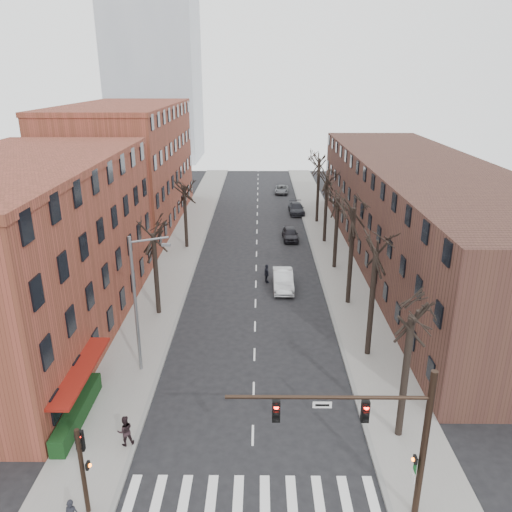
{
  "coord_description": "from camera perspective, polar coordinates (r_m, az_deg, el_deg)",
  "views": [
    {
      "loc": [
        0.34,
        -17.31,
        17.8
      ],
      "look_at": [
        0.04,
        20.46,
        4.0
      ],
      "focal_mm": 35.0,
      "sensor_mm": 36.0,
      "label": 1
    }
  ],
  "objects": [
    {
      "name": "sidewalk_right",
      "position": [
        55.76,
        8.33,
        1.32
      ],
      "size": [
        4.0,
        90.0,
        0.15
      ],
      "primitive_type": "cube",
      "color": "gray",
      "rests_on": "ground"
    },
    {
      "name": "tree_right_c",
      "position": [
        41.97,
        10.42,
        -5.38
      ],
      "size": [
        5.2,
        5.2,
        11.6
      ],
      "primitive_type": null,
      "color": "black",
      "rests_on": "ground"
    },
    {
      "name": "tree_left_b",
      "position": [
        54.89,
        -7.89,
        0.95
      ],
      "size": [
        5.2,
        5.2,
        9.5
      ],
      "primitive_type": null,
      "color": "black",
      "rests_on": "ground"
    },
    {
      "name": "tree_right_e",
      "position": [
        56.67,
        7.79,
        1.57
      ],
      "size": [
        5.2,
        5.2,
        10.8
      ],
      "primitive_type": null,
      "color": "black",
      "rests_on": "ground"
    },
    {
      "name": "sidewalk_left",
      "position": [
        55.86,
        -8.16,
        1.36
      ],
      "size": [
        4.0,
        90.0,
        0.15
      ],
      "primitive_type": "cube",
      "color": "gray",
      "rests_on": "ground"
    },
    {
      "name": "tree_right_b",
      "position": [
        35.06,
        12.58,
        -10.99
      ],
      "size": [
        5.2,
        5.2,
        10.8
      ],
      "primitive_type": null,
      "color": "black",
      "rests_on": "ground"
    },
    {
      "name": "building_left_near",
      "position": [
        38.08,
        -24.98,
        0.07
      ],
      "size": [
        12.0,
        26.0,
        12.0
      ],
      "primitive_type": "cube",
      "color": "brown",
      "rests_on": "ground"
    },
    {
      "name": "tree_right_f",
      "position": [
        64.26,
        6.94,
        3.84
      ],
      "size": [
        5.2,
        5.2,
        11.6
      ],
      "primitive_type": null,
      "color": "black",
      "rests_on": "ground"
    },
    {
      "name": "parked_car_mid",
      "position": [
        67.99,
        4.64,
        5.44
      ],
      "size": [
        2.1,
        4.91,
        1.41
      ],
      "primitive_type": "imported",
      "rotation": [
        0.0,
        0.0,
        0.02
      ],
      "color": "black",
      "rests_on": "ground"
    },
    {
      "name": "awning_left",
      "position": [
        30.91,
        -18.79,
        -16.34
      ],
      "size": [
        1.2,
        7.0,
        0.15
      ],
      "primitive_type": "cube",
      "color": "maroon",
      "rests_on": "ground"
    },
    {
      "name": "building_left_far",
      "position": [
        64.36,
        -14.48,
        9.79
      ],
      "size": [
        12.0,
        28.0,
        14.0
      ],
      "primitive_type": "cube",
      "color": "brown",
      "rests_on": "ground"
    },
    {
      "name": "office_tower",
      "position": [
        115.16,
        -11.94,
        25.77
      ],
      "size": [
        18.0,
        18.0,
        60.0
      ],
      "primitive_type": "cube",
      "color": "#B2B7BF",
      "rests_on": "ground"
    },
    {
      "name": "hedge",
      "position": [
        29.81,
        -19.75,
        -16.42
      ],
      "size": [
        0.8,
        6.0,
        1.0
      ],
      "primitive_type": "cube",
      "color": "#133716",
      "rests_on": "sidewalk_left"
    },
    {
      "name": "tree_right_d",
      "position": [
        49.22,
        8.91,
        -1.39
      ],
      "size": [
        5.2,
        5.2,
        10.0
      ],
      "primitive_type": null,
      "color": "black",
      "rests_on": "ground"
    },
    {
      "name": "tree_left_a",
      "position": [
        40.33,
        -11.02,
        -6.52
      ],
      "size": [
        5.2,
        5.2,
        9.5
      ],
      "primitive_type": null,
      "color": "black",
      "rests_on": "ground"
    },
    {
      "name": "pedestrian_crossing",
      "position": [
        45.03,
        1.23,
        -2.03
      ],
      "size": [
        0.71,
        1.1,
        1.73
      ],
      "primitive_type": "imported",
      "rotation": [
        0.0,
        0.0,
        1.87
      ],
      "color": "black",
      "rests_on": "ground"
    },
    {
      "name": "parked_car_far",
      "position": [
        79.78,
        2.95,
        7.6
      ],
      "size": [
        2.33,
        4.5,
        1.21
      ],
      "primitive_type": "imported",
      "rotation": [
        0.0,
        0.0,
        -0.08
      ],
      "color": "slate",
      "rests_on": "ground"
    },
    {
      "name": "signal_mast_arm",
      "position": [
        21.72,
        14.78,
        -18.82
      ],
      "size": [
        8.14,
        0.3,
        7.2
      ],
      "color": "black",
      "rests_on": "ground"
    },
    {
      "name": "silver_sedan",
      "position": [
        43.87,
        3.11,
        -2.75
      ],
      "size": [
        1.75,
        4.91,
        1.62
      ],
      "primitive_type": "imported",
      "rotation": [
        0.0,
        0.0,
        0.01
      ],
      "color": "#B4B8BC",
      "rests_on": "ground"
    },
    {
      "name": "pedestrian_b",
      "position": [
        27.31,
        -14.73,
        -18.75
      ],
      "size": [
        0.98,
        0.89,
        1.65
      ],
      "primitive_type": "imported",
      "rotation": [
        0.0,
        0.0,
        3.55
      ],
      "color": "black",
      "rests_on": "sidewalk_left"
    },
    {
      "name": "streetlight",
      "position": [
        31.04,
        -13.37,
        -4.84
      ],
      "size": [
        2.45,
        0.22,
        9.03
      ],
      "color": "slate",
      "rests_on": "ground"
    },
    {
      "name": "signal_pole_left",
      "position": [
        23.5,
        -19.23,
        -21.56
      ],
      "size": [
        0.47,
        0.44,
        4.4
      ],
      "color": "black",
      "rests_on": "ground"
    },
    {
      "name": "tree_right_a",
      "position": [
        28.7,
        15.91,
        -19.17
      ],
      "size": [
        5.2,
        5.2,
        10.0
      ],
      "primitive_type": null,
      "color": "black",
      "rests_on": "ground"
    },
    {
      "name": "ground",
      "position": [
        24.83,
        -0.52,
        -25.73
      ],
      "size": [
        160.0,
        160.0,
        0.0
      ],
      "primitive_type": "plane",
      "color": "black",
      "rests_on": "ground"
    },
    {
      "name": "parked_car_near",
      "position": [
        56.93,
        3.92,
        2.56
      ],
      "size": [
        1.84,
        4.26,
        1.43
      ],
      "primitive_type": "imported",
      "rotation": [
        0.0,
        0.0,
        0.03
      ],
      "color": "black",
      "rests_on": "ground"
    },
    {
      "name": "building_right",
      "position": [
        51.45,
        18.22,
        4.65
      ],
      "size": [
        12.0,
        50.0,
        10.0
      ],
      "primitive_type": "cube",
      "color": "#452920",
      "rests_on": "ground"
    }
  ]
}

